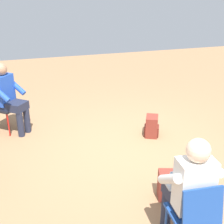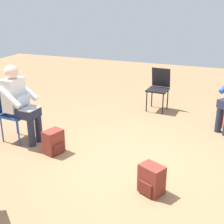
{
  "view_description": "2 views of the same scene",
  "coord_description": "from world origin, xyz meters",
  "px_view_note": "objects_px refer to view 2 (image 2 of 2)",
  "views": [
    {
      "loc": [
        1.57,
        3.99,
        2.49
      ],
      "look_at": [
        0.31,
        -0.16,
        0.65
      ],
      "focal_mm": 50.0,
      "sensor_mm": 36.0,
      "label": 1
    },
    {
      "loc": [
        -3.62,
        -1.14,
        2.21
      ],
      "look_at": [
        -0.14,
        0.19,
        0.82
      ],
      "focal_mm": 50.0,
      "sensor_mm": 36.0,
      "label": 2
    }
  ],
  "objects_px": {
    "chair_north": "(12,110)",
    "backpack_by_empty_chair": "(151,181)",
    "backpack_near_laptop_user": "(54,143)",
    "chair_east": "(159,86)",
    "person_with_laptop": "(19,100)"
  },
  "relations": [
    {
      "from": "chair_north",
      "to": "backpack_by_empty_chair",
      "type": "distance_m",
      "value": 2.58
    },
    {
      "from": "backpack_near_laptop_user",
      "to": "backpack_by_empty_chair",
      "type": "bearing_deg",
      "value": -106.12
    },
    {
      "from": "chair_east",
      "to": "person_with_laptop",
      "type": "height_order",
      "value": "person_with_laptop"
    },
    {
      "from": "chair_east",
      "to": "backpack_by_empty_chair",
      "type": "distance_m",
      "value": 3.0
    },
    {
      "from": "chair_east",
      "to": "backpack_near_laptop_user",
      "type": "xyz_separation_m",
      "value": [
        -2.46,
        1.02,
        -0.34
      ]
    },
    {
      "from": "chair_north",
      "to": "person_with_laptop",
      "type": "distance_m",
      "value": 0.26
    },
    {
      "from": "person_with_laptop",
      "to": "chair_north",
      "type": "bearing_deg",
      "value": -90.0
    },
    {
      "from": "backpack_near_laptop_user",
      "to": "chair_north",
      "type": "bearing_deg",
      "value": 76.92
    },
    {
      "from": "person_with_laptop",
      "to": "backpack_near_laptop_user",
      "type": "height_order",
      "value": "person_with_laptop"
    },
    {
      "from": "backpack_near_laptop_user",
      "to": "backpack_by_empty_chair",
      "type": "distance_m",
      "value": 1.68
    },
    {
      "from": "backpack_near_laptop_user",
      "to": "backpack_by_empty_chair",
      "type": "xyz_separation_m",
      "value": [
        -0.47,
        -1.61,
        0.0
      ]
    },
    {
      "from": "chair_north",
      "to": "backpack_by_empty_chair",
      "type": "height_order",
      "value": "chair_north"
    },
    {
      "from": "backpack_near_laptop_user",
      "to": "chair_east",
      "type": "bearing_deg",
      "value": -22.53
    },
    {
      "from": "person_with_laptop",
      "to": "backpack_by_empty_chair",
      "type": "bearing_deg",
      "value": 78.45
    },
    {
      "from": "person_with_laptop",
      "to": "backpack_near_laptop_user",
      "type": "bearing_deg",
      "value": 79.11
    }
  ]
}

